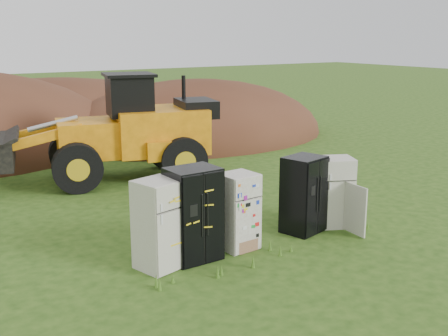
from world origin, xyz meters
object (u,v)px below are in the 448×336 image
(fridge_leftmost, at_px, (158,225))
(fridge_open_door, at_px, (335,192))
(fridge_black_side, at_px, (193,214))
(fridge_black_right, at_px, (303,195))
(wheel_loader, at_px, (104,128))
(fridge_sticker, at_px, (238,211))

(fridge_leftmost, bearing_deg, fridge_open_door, -15.10)
(fridge_black_side, height_order, fridge_black_right, fridge_black_side)
(fridge_black_side, bearing_deg, fridge_leftmost, 179.51)
(wheel_loader, bearing_deg, fridge_black_right, -58.89)
(fridge_leftmost, bearing_deg, fridge_black_right, -13.91)
(wheel_loader, bearing_deg, fridge_leftmost, -89.01)
(fridge_black_side, distance_m, wheel_loader, 7.26)
(fridge_leftmost, xyz_separation_m, wheel_loader, (1.63, 7.20, 0.80))
(fridge_black_side, height_order, wheel_loader, wheel_loader)
(fridge_black_side, relative_size, wheel_loader, 0.28)
(fridge_black_side, distance_m, fridge_sticker, 1.14)
(fridge_black_side, relative_size, fridge_open_door, 1.15)
(fridge_leftmost, relative_size, wheel_loader, 0.26)
(wheel_loader, bearing_deg, fridge_sticker, -73.72)
(fridge_open_door, distance_m, wheel_loader, 7.93)
(fridge_black_side, bearing_deg, fridge_open_door, -2.63)
(fridge_sticker, relative_size, wheel_loader, 0.24)
(fridge_black_side, xyz_separation_m, fridge_sticker, (1.13, 0.00, -0.14))
(fridge_sticker, bearing_deg, fridge_black_side, 175.70)
(fridge_sticker, xyz_separation_m, fridge_black_right, (1.91, 0.05, 0.07))
(fridge_leftmost, distance_m, fridge_black_side, 0.82)
(fridge_black_side, height_order, fridge_sticker, fridge_black_side)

